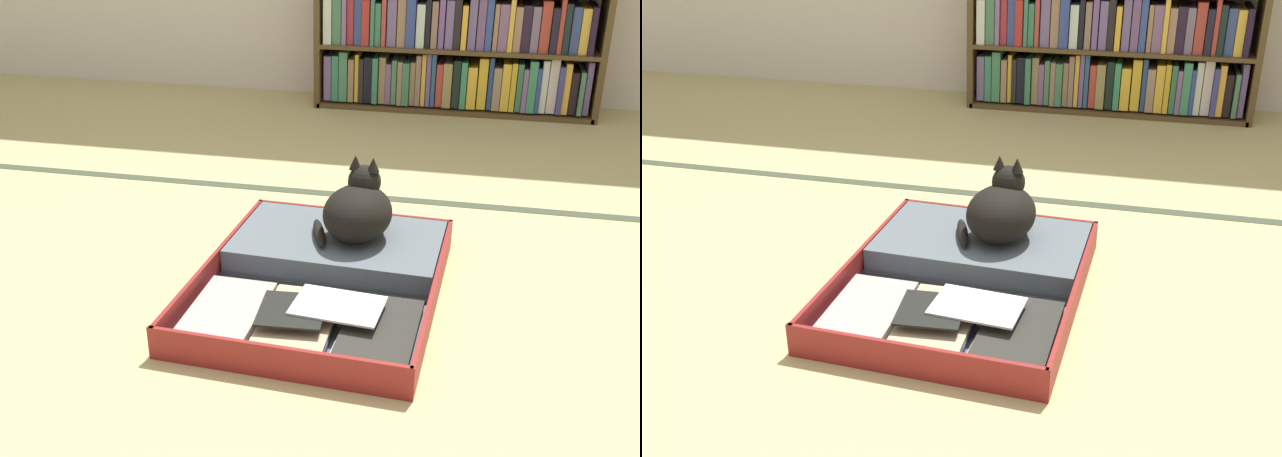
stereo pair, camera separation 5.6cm
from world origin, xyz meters
The scene contains 5 objects.
ground_plane centered at (0.00, 0.00, 0.00)m, with size 10.00×10.00×0.00m, color tan.
tatami_border centered at (0.00, 0.98, 0.00)m, with size 4.80×0.05×0.00m.
bookshelf centered at (0.28, 2.24, 0.45)m, with size 1.39×0.29×0.92m.
open_suitcase centered at (0.03, 0.31, 0.04)m, with size 0.69×0.85×0.09m.
black_cat centered at (0.09, 0.45, 0.18)m, with size 0.28×0.27×0.24m.
Camera 1 is at (0.41, -1.56, 1.08)m, focal length 41.97 mm.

